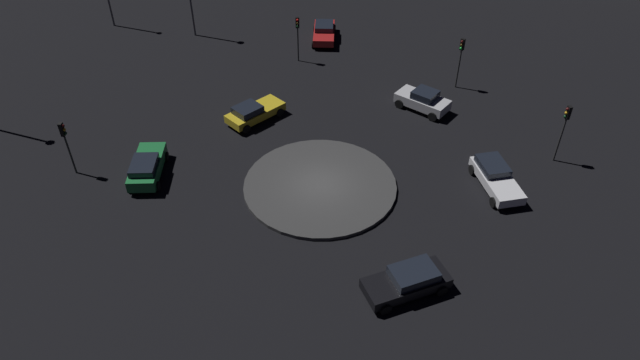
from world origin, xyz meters
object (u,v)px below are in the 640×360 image
object	(u,v)px
traffic_light_south	(65,138)
traffic_light_west	(298,30)
traffic_light_north	(565,123)
car_black	(408,281)
car_yellow	(254,112)
car_red	(324,32)
car_green	(147,167)
traffic_light_northwest	(461,53)
car_white	(496,177)
car_silver	(423,100)

from	to	relation	value
traffic_light_south	traffic_light_west	bearing A→B (deg)	52.90
traffic_light_north	car_black	bearing A→B (deg)	35.04
car_yellow	traffic_light_south	size ratio (longest dim) A/B	1.15
car_red	traffic_light_south	distance (m)	25.09
car_green	traffic_light_west	distance (m)	18.08
car_red	car_green	world-z (taller)	car_green
car_green	car_black	bearing A→B (deg)	-122.99
traffic_light_northwest	traffic_light_south	bearing A→B (deg)	-26.63
car_yellow	traffic_light_south	bearing A→B (deg)	165.35
car_black	car_green	xyz separation A→B (m)	(-7.90, -16.15, 0.04)
car_black	car_red	bearing A→B (deg)	-103.53
traffic_light_northwest	car_red	bearing A→B (deg)	-88.34
traffic_light_west	traffic_light_north	bearing A→B (deg)	44.92
car_yellow	traffic_light_northwest	bearing A→B (deg)	-26.73
car_black	traffic_light_south	distance (m)	22.38
car_red	traffic_light_north	bearing A→B (deg)	42.17
traffic_light_northwest	traffic_light_west	bearing A→B (deg)	-68.24
car_yellow	car_green	distance (m)	8.90
car_white	traffic_light_north	world-z (taller)	traffic_light_north
car_black	car_silver	distance (m)	17.51
car_white	traffic_light_west	world-z (taller)	traffic_light_west
traffic_light_northwest	car_white	bearing A→B (deg)	42.04
traffic_light_south	traffic_light_north	bearing A→B (deg)	7.67
car_red	traffic_light_north	world-z (taller)	traffic_light_north
car_red	car_white	size ratio (longest dim) A/B	0.96
car_yellow	car_silver	size ratio (longest dim) A/B	1.04
car_green	traffic_light_west	bearing A→B (deg)	-32.10
car_green	traffic_light_northwest	bearing A→B (deg)	-64.39
traffic_light_north	traffic_light_west	bearing A→B (deg)	-48.92
car_black	traffic_light_north	xyz separation A→B (m)	(-11.94, 9.89, 2.22)
traffic_light_south	traffic_light_north	distance (m)	31.04
car_red	traffic_light_northwest	bearing A→B (deg)	52.80
traffic_light_south	car_red	bearing A→B (deg)	55.48
car_silver	traffic_light_south	distance (m)	24.47
car_silver	traffic_light_south	xyz separation A→B (m)	(9.61, -22.42, 1.91)
car_yellow	car_green	xyz separation A→B (m)	(6.95, -5.56, 0.07)
car_red	car_black	xyz separation A→B (m)	(28.42, 6.69, 0.00)
traffic_light_west	traffic_light_south	bearing A→B (deg)	-48.63
car_white	car_red	bearing A→B (deg)	-164.34
car_silver	car_black	bearing A→B (deg)	-61.91
car_white	traffic_light_northwest	bearing A→B (deg)	169.60
car_yellow	car_white	size ratio (longest dim) A/B	0.92
car_black	car_yellow	bearing A→B (deg)	-81.28
traffic_light_south	traffic_light_north	size ratio (longest dim) A/B	0.91
car_yellow	traffic_light_west	world-z (taller)	traffic_light_west
car_silver	car_red	bearing A→B (deg)	160.02
traffic_light_west	car_silver	bearing A→B (deg)	44.74
traffic_light_northwest	car_yellow	bearing A→B (deg)	-31.90
traffic_light_south	car_black	bearing A→B (deg)	-20.50
car_silver	traffic_light_north	xyz separation A→B (m)	(5.50, 8.35, 2.16)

